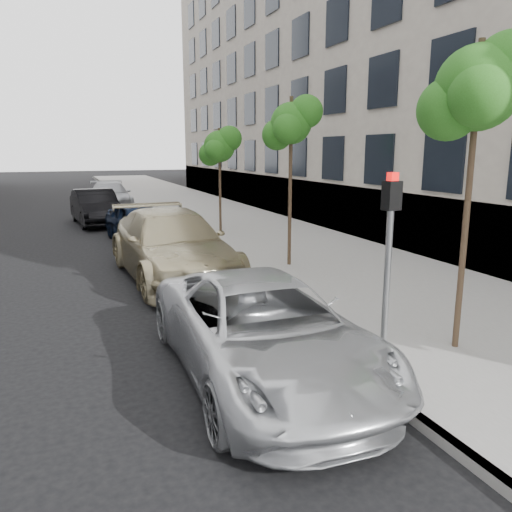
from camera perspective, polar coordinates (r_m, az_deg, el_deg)
ground at (r=6.29m, az=8.67°, el=-20.26°), size 160.00×160.00×0.00m
sidewalk at (r=29.60m, az=-7.57°, el=5.63°), size 6.40×72.00×0.14m
curb at (r=29.01m, az=-13.59°, el=5.27°), size 0.15×72.00×0.14m
tree_near at (r=8.55m, az=24.14°, el=17.07°), size 1.64×1.44×4.92m
tree_mid at (r=13.92m, az=4.12°, el=14.84°), size 1.51×1.31×4.64m
tree_far at (r=19.97m, az=-4.14°, el=12.38°), size 1.60×1.40×4.11m
signal_pole at (r=7.56m, az=14.94°, el=1.08°), size 0.26×0.21×2.89m
minivan at (r=7.44m, az=0.83°, el=-8.45°), size 2.57×5.38×1.48m
suv at (r=13.27m, az=-9.57°, el=1.23°), size 2.78×6.23×1.78m
sedan_blue at (r=18.92m, az=-13.22°, el=3.78°), size 2.38×4.45×1.44m
sedan_black at (r=23.83m, az=-17.87°, el=5.35°), size 2.11×4.93×1.58m
sedan_rear at (r=29.54m, az=-16.33°, el=6.61°), size 2.24×5.35×1.54m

